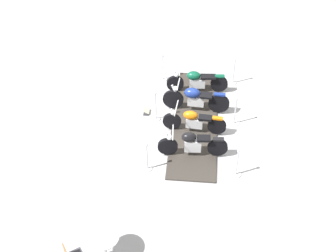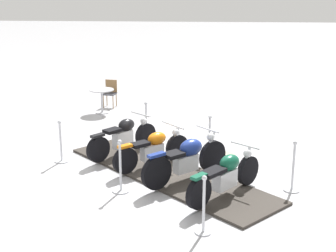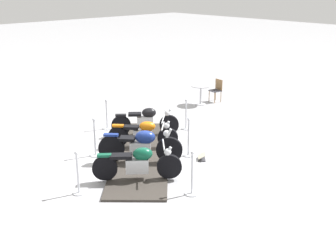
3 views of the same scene
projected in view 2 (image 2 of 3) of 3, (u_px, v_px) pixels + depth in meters
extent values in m
plane|color=#B2B2B7|center=(168.00, 175.00, 11.05)|extent=(80.00, 80.00, 0.00)
cube|color=#38332D|center=(168.00, 174.00, 11.04)|extent=(5.00, 4.90, 0.06)
cylinder|color=black|center=(248.00, 170.00, 10.33)|extent=(0.49, 0.55, 0.62)
cylinder|color=black|center=(199.00, 193.00, 9.23)|extent=(0.49, 0.55, 0.62)
cube|color=silver|center=(225.00, 179.00, 9.76)|extent=(0.53, 0.57, 0.36)
ellipsoid|color=#0F5138|center=(230.00, 163.00, 9.77)|extent=(0.56, 0.58, 0.32)
cube|color=black|center=(213.00, 172.00, 9.42)|extent=(0.57, 0.60, 0.08)
cube|color=#0F5138|center=(199.00, 176.00, 9.13)|extent=(0.33, 0.36, 0.06)
cylinder|color=silver|center=(246.00, 159.00, 10.20)|extent=(0.23, 0.25, 0.53)
cylinder|color=silver|center=(245.00, 145.00, 10.06)|extent=(0.56, 0.47, 0.04)
sphere|color=silver|center=(248.00, 153.00, 10.19)|extent=(0.18, 0.18, 0.18)
cylinder|color=black|center=(212.00, 156.00, 11.01)|extent=(0.60, 0.56, 0.71)
cylinder|color=black|center=(157.00, 173.00, 10.07)|extent=(0.60, 0.56, 0.71)
cube|color=silver|center=(186.00, 163.00, 10.54)|extent=(0.55, 0.53, 0.36)
ellipsoid|color=navy|center=(191.00, 147.00, 10.53)|extent=(0.64, 0.63, 0.36)
cube|color=black|center=(174.00, 155.00, 10.25)|extent=(0.52, 0.51, 0.08)
cube|color=navy|center=(156.00, 155.00, 9.96)|extent=(0.38, 0.36, 0.06)
cylinder|color=silver|center=(210.00, 144.00, 10.87)|extent=(0.28, 0.27, 0.60)
cylinder|color=silver|center=(207.00, 129.00, 10.72)|extent=(0.49, 0.53, 0.04)
sphere|color=silver|center=(211.00, 137.00, 10.84)|extent=(0.18, 0.18, 0.18)
cylinder|color=black|center=(177.00, 147.00, 11.77)|extent=(0.53, 0.49, 0.60)
cylinder|color=black|center=(125.00, 160.00, 10.91)|extent=(0.53, 0.49, 0.60)
cube|color=silver|center=(152.00, 152.00, 11.33)|extent=(0.54, 0.51, 0.35)
ellipsoid|color=#D16B0F|center=(157.00, 138.00, 11.32)|extent=(0.54, 0.53, 0.29)
cube|color=black|center=(140.00, 144.00, 11.05)|extent=(0.49, 0.48, 0.08)
cube|color=#D16B0F|center=(125.00, 146.00, 10.81)|extent=(0.34, 0.32, 0.06)
cylinder|color=silver|center=(175.00, 137.00, 11.65)|extent=(0.24, 0.23, 0.52)
cylinder|color=silver|center=(173.00, 125.00, 11.52)|extent=(0.56, 0.62, 0.04)
sphere|color=silver|center=(176.00, 132.00, 11.64)|extent=(0.18, 0.18, 0.18)
cylinder|color=black|center=(146.00, 135.00, 12.64)|extent=(0.49, 0.55, 0.62)
cylinder|color=black|center=(98.00, 149.00, 11.59)|extent=(0.49, 0.55, 0.62)
cube|color=silver|center=(123.00, 139.00, 12.09)|extent=(0.49, 0.53, 0.42)
ellipsoid|color=black|center=(126.00, 125.00, 12.08)|extent=(0.52, 0.54, 0.30)
cube|color=black|center=(112.00, 131.00, 11.79)|extent=(0.47, 0.48, 0.08)
cube|color=black|center=(98.00, 136.00, 11.49)|extent=(0.33, 0.35, 0.06)
cylinder|color=silver|center=(143.00, 126.00, 12.51)|extent=(0.24, 0.27, 0.52)
cylinder|color=silver|center=(141.00, 114.00, 12.36)|extent=(0.54, 0.46, 0.04)
sphere|color=silver|center=(144.00, 121.00, 12.49)|extent=(0.18, 0.18, 0.18)
cylinder|color=silver|center=(292.00, 190.00, 10.24)|extent=(0.34, 0.34, 0.03)
cylinder|color=silver|center=(293.00, 167.00, 10.10)|extent=(0.05, 0.05, 0.97)
sphere|color=silver|center=(295.00, 143.00, 9.95)|extent=(0.09, 0.09, 0.09)
cylinder|color=silver|center=(146.00, 138.00, 13.55)|extent=(0.29, 0.29, 0.03)
cylinder|color=silver|center=(146.00, 121.00, 13.42)|extent=(0.05, 0.05, 0.92)
sphere|color=silver|center=(146.00, 103.00, 13.27)|extent=(0.09, 0.09, 0.09)
cylinder|color=silver|center=(209.00, 160.00, 11.90)|extent=(0.30, 0.30, 0.03)
cylinder|color=silver|center=(209.00, 139.00, 11.74)|extent=(0.05, 0.05, 1.03)
sphere|color=silver|center=(210.00, 117.00, 11.59)|extent=(0.09, 0.09, 0.09)
cylinder|color=silver|center=(203.00, 232.00, 8.54)|extent=(0.29, 0.29, 0.03)
cylinder|color=silver|center=(204.00, 206.00, 8.40)|extent=(0.05, 0.05, 0.96)
sphere|color=silver|center=(204.00, 178.00, 8.25)|extent=(0.09, 0.09, 0.09)
cylinder|color=silver|center=(121.00, 191.00, 10.20)|extent=(0.35, 0.35, 0.03)
cylinder|color=silver|center=(120.00, 167.00, 10.05)|extent=(0.05, 0.05, 1.01)
sphere|color=silver|center=(120.00, 142.00, 9.89)|extent=(0.09, 0.09, 0.09)
cylinder|color=silver|center=(62.00, 161.00, 11.85)|extent=(0.34, 0.34, 0.03)
cylinder|color=silver|center=(61.00, 142.00, 11.72)|extent=(0.05, 0.05, 0.92)
sphere|color=silver|center=(59.00, 122.00, 11.58)|extent=(0.09, 0.09, 0.09)
cube|color=#333338|center=(228.00, 160.00, 11.92)|extent=(0.38, 0.38, 0.02)
cube|color=beige|center=(228.00, 156.00, 11.89)|extent=(0.36, 0.36, 0.12)
cylinder|color=#B7B7BC|center=(102.00, 112.00, 16.13)|extent=(0.44, 0.44, 0.02)
cylinder|color=#B7B7BC|center=(102.00, 101.00, 16.02)|extent=(0.07, 0.07, 0.72)
cylinder|color=#B7B7BC|center=(102.00, 90.00, 15.92)|extent=(0.79, 0.79, 0.03)
cylinder|color=olive|center=(113.00, 102.00, 16.58)|extent=(0.03, 0.03, 0.44)
cylinder|color=olive|center=(103.00, 102.00, 16.65)|extent=(0.03, 0.03, 0.44)
cylinder|color=olive|center=(116.00, 100.00, 16.89)|extent=(0.03, 0.03, 0.44)
cylinder|color=olive|center=(107.00, 99.00, 16.97)|extent=(0.03, 0.03, 0.44)
cube|color=#3F3F47|center=(110.00, 94.00, 16.70)|extent=(0.46, 0.46, 0.04)
cube|color=olive|center=(111.00, 86.00, 16.81)|extent=(0.40, 0.09, 0.43)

